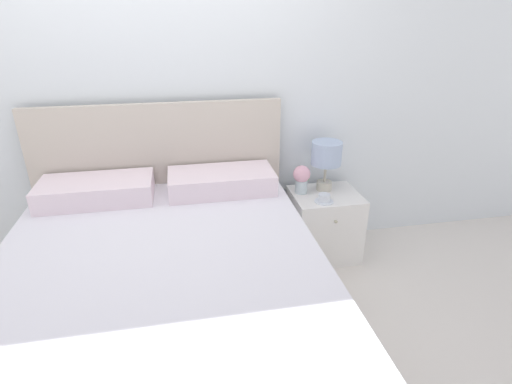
% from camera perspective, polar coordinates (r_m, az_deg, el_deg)
% --- Properties ---
extents(ground_plane, '(12.00, 12.00, 0.00)m').
position_cam_1_polar(ground_plane, '(3.27, -12.19, -8.47)').
color(ground_plane, silver).
extents(wall_back, '(8.00, 0.06, 2.60)m').
position_cam_1_polar(wall_back, '(2.87, -14.52, 14.77)').
color(wall_back, white).
rests_on(wall_back, ground_plane).
extents(bed, '(1.73, 2.00, 1.19)m').
position_cam_1_polar(bed, '(2.32, -12.99, -13.90)').
color(bed, beige).
rests_on(bed, ground_plane).
extents(nightstand, '(0.50, 0.45, 0.51)m').
position_cam_1_polar(nightstand, '(3.10, 9.64, -4.61)').
color(nightstand, white).
rests_on(nightstand, ground_plane).
extents(table_lamp, '(0.22, 0.22, 0.38)m').
position_cam_1_polar(table_lamp, '(2.96, 10.01, 5.03)').
color(table_lamp, beige).
rests_on(table_lamp, nightstand).
extents(flower_vase, '(0.13, 0.13, 0.21)m').
position_cam_1_polar(flower_vase, '(2.94, 6.57, 2.06)').
color(flower_vase, silver).
rests_on(flower_vase, nightstand).
extents(teacup, '(0.13, 0.13, 0.06)m').
position_cam_1_polar(teacup, '(2.85, 9.71, -0.91)').
color(teacup, white).
rests_on(teacup, nightstand).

